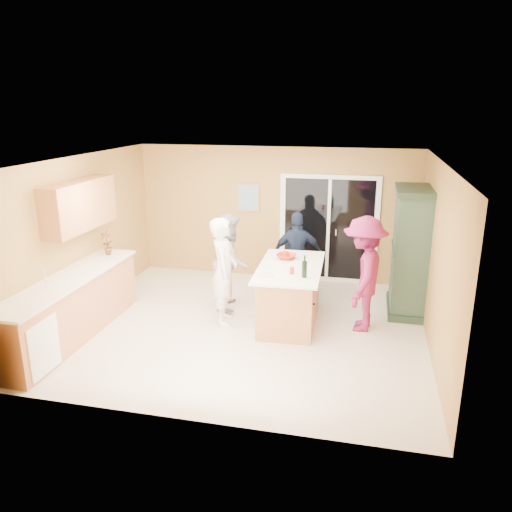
% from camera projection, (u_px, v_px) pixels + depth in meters
% --- Properties ---
extents(floor, '(5.50, 5.50, 0.00)m').
position_uv_depth(floor, '(245.00, 327.00, 7.88)').
color(floor, silver).
rests_on(floor, ground).
extents(ceiling, '(5.50, 5.00, 0.10)m').
position_uv_depth(ceiling, '(244.00, 160.00, 7.12)').
color(ceiling, white).
rests_on(ceiling, wall_back).
extents(wall_back, '(5.50, 0.10, 2.60)m').
position_uv_depth(wall_back, '(275.00, 214.00, 9.83)').
color(wall_back, tan).
rests_on(wall_back, ground).
extents(wall_front, '(5.50, 0.10, 2.60)m').
position_uv_depth(wall_front, '(186.00, 313.00, 5.16)').
color(wall_front, tan).
rests_on(wall_front, ground).
extents(wall_left, '(0.10, 5.00, 2.60)m').
position_uv_depth(wall_left, '(80.00, 237.00, 8.08)').
color(wall_left, tan).
rests_on(wall_left, ground).
extents(wall_right, '(0.10, 5.00, 2.60)m').
position_uv_depth(wall_right, '(437.00, 260.00, 6.91)').
color(wall_right, tan).
rests_on(wall_right, ground).
extents(left_cabinet_run, '(0.65, 3.05, 1.24)m').
position_uv_depth(left_cabinet_run, '(65.00, 312.00, 7.28)').
color(left_cabinet_run, '#C97A4E').
rests_on(left_cabinet_run, floor).
extents(upper_cabinets, '(0.35, 1.60, 0.75)m').
position_uv_depth(upper_cabinets, '(80.00, 205.00, 7.69)').
color(upper_cabinets, '#C97A4E').
rests_on(upper_cabinets, wall_left).
extents(sliding_door, '(1.90, 0.07, 2.10)m').
position_uv_depth(sliding_door, '(328.00, 229.00, 9.65)').
color(sliding_door, white).
rests_on(sliding_door, floor).
extents(framed_picture, '(0.46, 0.04, 0.56)m').
position_uv_depth(framed_picture, '(248.00, 198.00, 9.83)').
color(framed_picture, '#A38951').
rests_on(framed_picture, wall_back).
extents(kitchen_island, '(1.04, 1.83, 0.94)m').
position_uv_depth(kitchen_island, '(290.00, 296.00, 7.94)').
color(kitchen_island, '#C97A4E').
rests_on(kitchen_island, floor).
extents(green_hutch, '(0.60, 1.15, 2.11)m').
position_uv_depth(green_hutch, '(410.00, 253.00, 8.19)').
color(green_hutch, '#213625').
rests_on(green_hutch, floor).
extents(woman_white, '(0.54, 0.70, 1.72)m').
position_uv_depth(woman_white, '(224.00, 271.00, 7.81)').
color(woman_white, white).
rests_on(woman_white, floor).
extents(woman_grey, '(0.74, 0.88, 1.64)m').
position_uv_depth(woman_grey, '(230.00, 261.00, 8.45)').
color(woman_grey, '#98989A').
rests_on(woman_grey, floor).
extents(woman_navy, '(0.98, 0.59, 1.56)m').
position_uv_depth(woman_navy, '(297.00, 255.00, 8.94)').
color(woman_navy, '#182136').
rests_on(woman_navy, floor).
extents(woman_magenta, '(0.79, 1.22, 1.78)m').
position_uv_depth(woman_magenta, '(363.00, 274.00, 7.58)').
color(woman_magenta, '#821C51').
rests_on(woman_magenta, floor).
extents(serving_bowl, '(0.39, 0.39, 0.08)m').
position_uv_depth(serving_bowl, '(286.00, 256.00, 8.16)').
color(serving_bowl, red).
rests_on(serving_bowl, kitchen_island).
extents(tulip_vase, '(0.24, 0.18, 0.41)m').
position_uv_depth(tulip_vase, '(107.00, 243.00, 8.34)').
color(tulip_vase, '#A2101B').
rests_on(tulip_vase, left_cabinet_run).
extents(tumbler_near, '(0.08, 0.08, 0.10)m').
position_uv_depth(tumbler_near, '(286.00, 254.00, 8.23)').
color(tumbler_near, red).
rests_on(tumbler_near, kitchen_island).
extents(tumbler_far, '(0.08, 0.08, 0.10)m').
position_uv_depth(tumbler_far, '(292.00, 271.00, 7.42)').
color(tumbler_far, red).
rests_on(tumbler_far, kitchen_island).
extents(wine_bottle, '(0.08, 0.08, 0.33)m').
position_uv_depth(wine_bottle, '(304.00, 269.00, 7.25)').
color(wine_bottle, black).
rests_on(wine_bottle, kitchen_island).
extents(white_plate, '(0.26, 0.26, 0.02)m').
position_uv_depth(white_plate, '(265.00, 275.00, 7.36)').
color(white_plate, silver).
rests_on(white_plate, kitchen_island).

